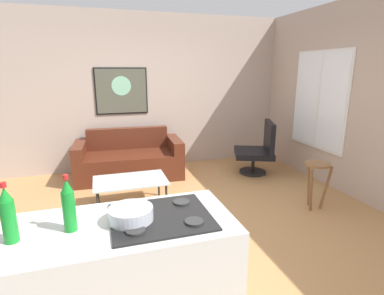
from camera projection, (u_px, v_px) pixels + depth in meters
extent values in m
cube|color=#B4814D|center=(182.00, 225.00, 3.67)|extent=(6.40, 6.40, 0.04)
cube|color=#B29F91|center=(146.00, 93.00, 5.56)|extent=(6.40, 0.05, 2.80)
cube|color=#B59F8E|center=(351.00, 99.00, 4.35)|extent=(0.05, 6.40, 2.80)
cube|color=#502215|center=(130.00, 165.00, 5.21)|extent=(1.46, 0.92, 0.43)
cube|color=#502215|center=(128.00, 138.00, 5.43)|extent=(1.42, 0.24, 0.38)
cube|color=#502215|center=(80.00, 163.00, 4.99)|extent=(0.23, 0.86, 0.64)
cube|color=#502215|center=(175.00, 156.00, 5.37)|extent=(0.23, 0.86, 0.64)
cube|color=silver|center=(130.00, 180.00, 4.03)|extent=(0.96, 0.61, 0.02)
cylinder|color=#232326|center=(98.00, 206.00, 3.72)|extent=(0.03, 0.03, 0.37)
cylinder|color=#232326|center=(166.00, 197.00, 3.97)|extent=(0.03, 0.03, 0.37)
cylinder|color=#232326|center=(98.00, 190.00, 4.19)|extent=(0.03, 0.03, 0.37)
cylinder|color=#232326|center=(159.00, 184.00, 4.44)|extent=(0.03, 0.03, 0.37)
cylinder|color=black|center=(252.00, 172.00, 5.45)|extent=(0.48, 0.48, 0.04)
cylinder|color=black|center=(253.00, 162.00, 5.40)|extent=(0.06, 0.06, 0.34)
cube|color=black|center=(253.00, 153.00, 5.36)|extent=(0.86, 0.87, 0.10)
cube|color=black|center=(269.00, 136.00, 5.26)|extent=(0.33, 0.66, 0.52)
cylinder|color=brown|center=(318.00, 164.00, 3.92)|extent=(0.32, 0.32, 0.03)
cylinder|color=brown|center=(308.00, 184.00, 4.12)|extent=(0.04, 0.13, 0.60)
cylinder|color=brown|center=(311.00, 190.00, 3.90)|extent=(0.13, 0.10, 0.60)
cylinder|color=brown|center=(326.00, 188.00, 3.97)|extent=(0.13, 0.10, 0.60)
cube|color=silver|center=(124.00, 291.00, 1.89)|extent=(1.36, 0.65, 0.94)
cube|color=black|center=(161.00, 217.00, 1.84)|extent=(0.60, 0.52, 0.01)
cylinder|color=#2D2D2D|center=(135.00, 230.00, 1.66)|extent=(0.11, 0.11, 0.01)
cylinder|color=#2D2D2D|center=(194.00, 221.00, 1.76)|extent=(0.11, 0.11, 0.01)
cylinder|color=#2D2D2D|center=(130.00, 209.00, 1.92)|extent=(0.11, 0.11, 0.01)
cylinder|color=#2D2D2D|center=(181.00, 202.00, 2.02)|extent=(0.11, 0.11, 0.01)
cylinder|color=#178C29|center=(9.00, 221.00, 1.56)|extent=(0.07, 0.07, 0.23)
cone|color=#178C29|center=(5.00, 194.00, 1.52)|extent=(0.07, 0.07, 0.07)
cylinder|color=red|center=(3.00, 185.00, 1.51)|extent=(0.03, 0.03, 0.03)
cylinder|color=#178C29|center=(69.00, 211.00, 1.67)|extent=(0.07, 0.07, 0.23)
cone|color=#178C29|center=(66.00, 186.00, 1.63)|extent=(0.06, 0.06, 0.07)
cylinder|color=red|center=(65.00, 177.00, 1.62)|extent=(0.03, 0.03, 0.03)
cylinder|color=silver|center=(131.00, 221.00, 1.79)|extent=(0.15, 0.15, 0.01)
cylinder|color=silver|center=(131.00, 215.00, 1.78)|extent=(0.26, 0.26, 0.09)
cube|color=black|center=(121.00, 91.00, 5.38)|extent=(0.92, 0.01, 0.82)
cube|color=#505344|center=(122.00, 91.00, 5.38)|extent=(0.87, 0.02, 0.77)
cylinder|color=#86C7A2|center=(121.00, 86.00, 5.34)|extent=(0.34, 0.01, 0.34)
cube|color=silver|center=(319.00, 101.00, 4.92)|extent=(0.02, 1.24, 1.59)
cube|color=white|center=(319.00, 101.00, 4.91)|extent=(0.01, 1.16, 1.51)
cube|color=silver|center=(319.00, 101.00, 4.91)|extent=(0.01, 0.04, 1.51)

